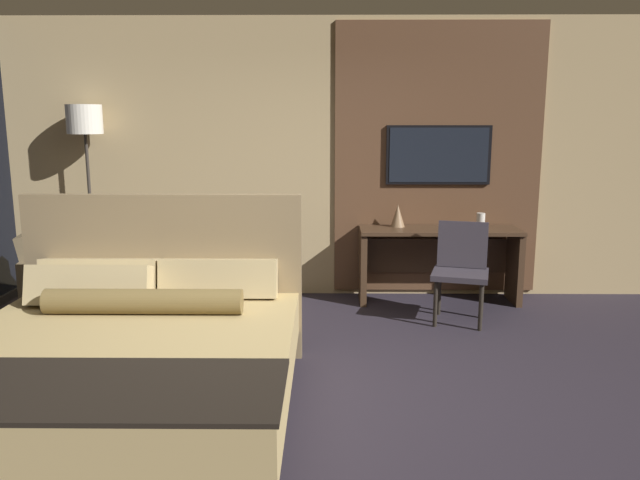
{
  "coord_description": "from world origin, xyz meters",
  "views": [
    {
      "loc": [
        0.25,
        -3.78,
        1.8
      ],
      "look_at": [
        0.2,
        1.03,
        0.87
      ],
      "focal_mm": 35.0,
      "sensor_mm": 36.0,
      "label": 1
    }
  ],
  "objects_px": {
    "floor_lamp": "(86,136)",
    "desk_chair": "(461,263)",
    "armchair_by_window": "(68,286)",
    "tv": "(438,155)",
    "vase_tall": "(398,216)",
    "bed": "(126,365)",
    "vase_short": "(481,221)",
    "desk": "(438,252)"
  },
  "relations": [
    {
      "from": "bed",
      "to": "desk_chair",
      "type": "xyz_separation_m",
      "value": [
        2.45,
        1.9,
        0.21
      ]
    },
    {
      "from": "armchair_by_window",
      "to": "vase_tall",
      "type": "height_order",
      "value": "vase_tall"
    },
    {
      "from": "desk_chair",
      "to": "armchair_by_window",
      "type": "relative_size",
      "value": 1.02
    },
    {
      "from": "armchair_by_window",
      "to": "vase_short",
      "type": "height_order",
      "value": "vase_short"
    },
    {
      "from": "vase_tall",
      "to": "floor_lamp",
      "type": "bearing_deg",
      "value": -178.82
    },
    {
      "from": "desk_chair",
      "to": "vase_short",
      "type": "bearing_deg",
      "value": 77.62
    },
    {
      "from": "bed",
      "to": "tv",
      "type": "relative_size",
      "value": 2.08
    },
    {
      "from": "desk",
      "to": "vase_tall",
      "type": "height_order",
      "value": "vase_tall"
    },
    {
      "from": "vase_short",
      "to": "desk_chair",
      "type": "bearing_deg",
      "value": -117.6
    },
    {
      "from": "bed",
      "to": "floor_lamp",
      "type": "xyz_separation_m",
      "value": [
        -1.12,
        2.52,
        1.32
      ]
    },
    {
      "from": "vase_tall",
      "to": "vase_short",
      "type": "distance_m",
      "value": 0.81
    },
    {
      "from": "vase_tall",
      "to": "bed",
      "type": "bearing_deg",
      "value": -126.94
    },
    {
      "from": "tv",
      "to": "armchair_by_window",
      "type": "bearing_deg",
      "value": -168.17
    },
    {
      "from": "floor_lamp",
      "to": "vase_short",
      "type": "xyz_separation_m",
      "value": [
        3.87,
        -0.05,
        -0.82
      ]
    },
    {
      "from": "vase_short",
      "to": "desk",
      "type": "bearing_deg",
      "value": 174.65
    },
    {
      "from": "desk",
      "to": "armchair_by_window",
      "type": "bearing_deg",
      "value": -171.22
    },
    {
      "from": "floor_lamp",
      "to": "vase_tall",
      "type": "height_order",
      "value": "floor_lamp"
    },
    {
      "from": "tv",
      "to": "armchair_by_window",
      "type": "xyz_separation_m",
      "value": [
        -3.52,
        -0.74,
        -1.17
      ]
    },
    {
      "from": "bed",
      "to": "armchair_by_window",
      "type": "distance_m",
      "value": 2.29
    },
    {
      "from": "armchair_by_window",
      "to": "floor_lamp",
      "type": "height_order",
      "value": "floor_lamp"
    },
    {
      "from": "tv",
      "to": "vase_short",
      "type": "relative_size",
      "value": 6.67
    },
    {
      "from": "armchair_by_window",
      "to": "vase_tall",
      "type": "distance_m",
      "value": 3.23
    },
    {
      "from": "vase_tall",
      "to": "tv",
      "type": "bearing_deg",
      "value": 16.06
    },
    {
      "from": "floor_lamp",
      "to": "vase_short",
      "type": "distance_m",
      "value": 3.95
    },
    {
      "from": "tv",
      "to": "armchair_by_window",
      "type": "distance_m",
      "value": 3.78
    },
    {
      "from": "desk",
      "to": "floor_lamp",
      "type": "xyz_separation_m",
      "value": [
        -3.47,
        0.01,
        1.15
      ]
    },
    {
      "from": "bed",
      "to": "vase_short",
      "type": "height_order",
      "value": "bed"
    },
    {
      "from": "bed",
      "to": "vase_tall",
      "type": "bearing_deg",
      "value": 53.06
    },
    {
      "from": "bed",
      "to": "vase_tall",
      "type": "distance_m",
      "value": 3.28
    },
    {
      "from": "bed",
      "to": "tv",
      "type": "distance_m",
      "value": 3.76
    },
    {
      "from": "bed",
      "to": "tv",
      "type": "xyz_separation_m",
      "value": [
        2.35,
        2.7,
        1.13
      ]
    },
    {
      "from": "desk_chair",
      "to": "armchair_by_window",
      "type": "distance_m",
      "value": 3.63
    },
    {
      "from": "desk_chair",
      "to": "floor_lamp",
      "type": "xyz_separation_m",
      "value": [
        -3.57,
        0.62,
        1.11
      ]
    },
    {
      "from": "floor_lamp",
      "to": "vase_short",
      "type": "bearing_deg",
      "value": -0.76
    },
    {
      "from": "bed",
      "to": "vase_tall",
      "type": "height_order",
      "value": "bed"
    },
    {
      "from": "tv",
      "to": "floor_lamp",
      "type": "distance_m",
      "value": 3.48
    },
    {
      "from": "bed",
      "to": "vase_tall",
      "type": "xyz_separation_m",
      "value": [
        1.95,
        2.59,
        0.53
      ]
    },
    {
      "from": "vase_short",
      "to": "vase_tall",
      "type": "bearing_deg",
      "value": 171.9
    },
    {
      "from": "floor_lamp",
      "to": "desk_chair",
      "type": "bearing_deg",
      "value": -9.93
    },
    {
      "from": "desk_chair",
      "to": "vase_tall",
      "type": "xyz_separation_m",
      "value": [
        -0.5,
        0.69,
        0.32
      ]
    },
    {
      "from": "tv",
      "to": "desk_chair",
      "type": "height_order",
      "value": "tv"
    },
    {
      "from": "armchair_by_window",
      "to": "vase_short",
      "type": "distance_m",
      "value": 3.99
    }
  ]
}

